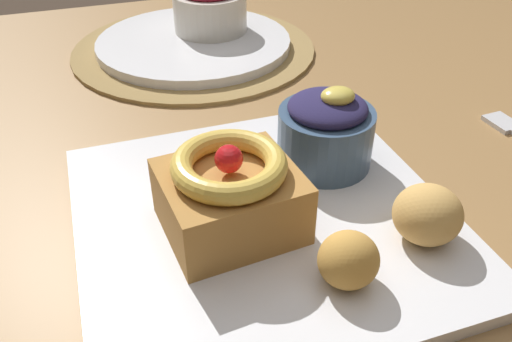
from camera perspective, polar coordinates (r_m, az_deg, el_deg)
dining_table at (r=0.54m, az=-7.45°, el=-7.96°), size 1.43×1.02×0.73m
woven_placemat at (r=0.74m, az=-6.62°, el=12.87°), size 0.32×0.32×0.00m
front_plate at (r=0.43m, az=0.87°, el=-5.20°), size 0.29×0.29×0.01m
cake_slice at (r=0.39m, az=-2.80°, el=-2.39°), size 0.11×0.10×0.07m
berry_ramekin at (r=0.47m, az=7.48°, el=4.29°), size 0.08×0.08×0.07m
fritter_front at (r=0.36m, az=9.86°, el=-9.35°), size 0.04×0.04×0.04m
fritter_middle at (r=0.41m, az=17.87°, el=-4.44°), size 0.05×0.05×0.04m
back_plate at (r=0.74m, az=-6.67°, el=13.48°), size 0.26×0.26×0.01m
back_ramekin at (r=0.75m, az=-4.94°, el=17.10°), size 0.10×0.10×0.07m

